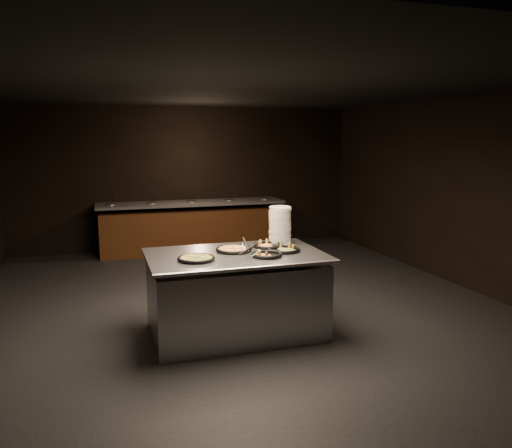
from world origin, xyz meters
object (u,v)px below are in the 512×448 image
at_px(plate_stack, 280,225).
at_px(pan_veggie_whole, 196,258).
at_px(serving_counter, 236,296).
at_px(pan_cheese_whole, 234,249).

xyz_separation_m(plate_stack, pan_veggie_whole, (-1.17, -0.58, -0.21)).
relative_size(serving_counter, plate_stack, 4.37).
height_order(plate_stack, pan_veggie_whole, plate_stack).
xyz_separation_m(pan_veggie_whole, pan_cheese_whole, (0.50, 0.31, 0.00)).
distance_m(plate_stack, pan_veggie_whole, 1.32).
distance_m(serving_counter, plate_stack, 1.07).
bearing_deg(pan_veggie_whole, serving_counter, 20.51).
height_order(serving_counter, pan_veggie_whole, pan_veggie_whole).
relative_size(serving_counter, pan_veggie_whole, 4.89).
height_order(plate_stack, pan_cheese_whole, plate_stack).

